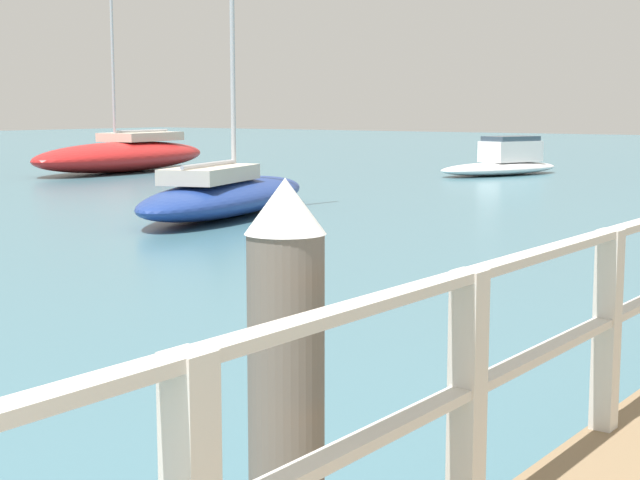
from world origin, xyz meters
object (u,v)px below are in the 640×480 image
(boat_0, at_px, (226,194))
(boat_2, at_px, (503,162))
(boat_1, at_px, (124,155))
(dock_piling_near, at_px, (286,441))

(boat_0, relative_size, boat_2, 1.57)
(boat_1, distance_m, boat_2, 12.93)
(dock_piling_near, relative_size, boat_1, 0.19)
(boat_0, height_order, boat_2, boat_0)
(dock_piling_near, height_order, boat_1, boat_1)
(dock_piling_near, relative_size, boat_2, 0.37)
(dock_piling_near, xyz_separation_m, boat_2, (-11.86, 26.71, -0.56))
(dock_piling_near, bearing_deg, boat_2, 113.94)
(boat_0, bearing_deg, boat_1, 127.60)
(dock_piling_near, height_order, boat_2, dock_piling_near)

